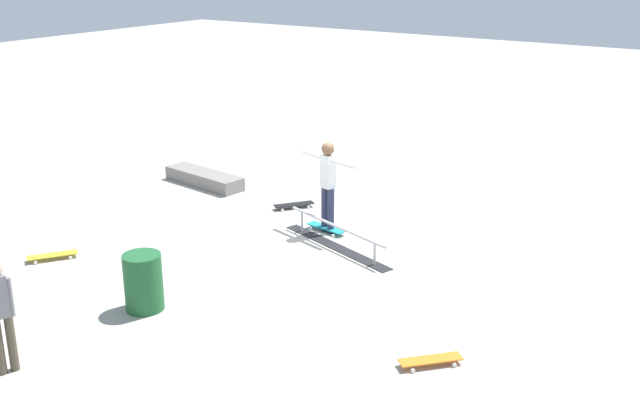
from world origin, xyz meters
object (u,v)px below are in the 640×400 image
skate_ledge (204,178)px  loose_skateboard_black (294,205)px  bystander_grey_shirt (0,310)px  grind_rail (336,238)px  skater_main (328,181)px  skateboard_main (326,228)px  trash_bin (143,282)px  loose_skateboard_yellow (52,255)px  loose_skateboard_orange (431,360)px

skate_ledge → loose_skateboard_black: (-2.51, 0.17, -0.07)m
bystander_grey_shirt → grind_rail: bearing=-173.1°
skater_main → loose_skateboard_black: bearing=165.2°
grind_rail → skateboard_main: size_ratio=3.11×
skater_main → trash_bin: (0.49, 4.01, -0.55)m
grind_rail → bystander_grey_shirt: bearing=96.0°
skateboard_main → trash_bin: 4.04m
bystander_grey_shirt → skater_main: bearing=-167.3°
skate_ledge → skateboard_main: bearing=166.5°
loose_skateboard_black → grind_rail: bearing=-88.9°
skate_ledge → loose_skateboard_yellow: 4.53m
grind_rail → bystander_grey_shirt: 5.74m
loose_skateboard_orange → loose_skateboard_black: same height
loose_skateboard_orange → loose_skateboard_yellow: (6.66, 0.46, 0.00)m
loose_skateboard_yellow → loose_skateboard_orange: bearing=-52.0°
loose_skateboard_black → bystander_grey_shirt: bearing=-138.7°
skater_main → bystander_grey_shirt: (0.64, 6.12, -0.13)m
skater_main → trash_bin: size_ratio=2.00×
skate_ledge → loose_skateboard_black: skate_ledge is taller
grind_rail → bystander_grey_shirt: size_ratio=1.72×
skater_main → loose_skateboard_black: size_ratio=2.18×
skate_ledge → loose_skateboard_yellow: size_ratio=2.55×
skater_main → bystander_grey_shirt: 6.16m
bystander_grey_shirt → loose_skateboard_orange: size_ratio=2.04×
loose_skateboard_orange → trash_bin: size_ratio=0.87×
bystander_grey_shirt → skate_ledge: bearing=-137.2°
grind_rail → loose_skateboard_orange: (-3.04, 2.59, -0.10)m
skateboard_main → loose_skateboard_orange: 4.76m
skate_ledge → loose_skateboard_yellow: (-0.69, 4.48, -0.07)m
skateboard_main → trash_bin: size_ratio=0.98×
grind_rail → loose_skateboard_yellow: (3.62, 3.06, -0.10)m
skate_ledge → skater_main: skater_main is taller
loose_skateboard_orange → loose_skateboard_yellow: size_ratio=0.93×
grind_rail → loose_skateboard_yellow: bearing=58.0°
loose_skateboard_orange → loose_skateboard_yellow: 6.68m
loose_skateboard_yellow → grind_rail: bearing=-15.8°
loose_skateboard_orange → loose_skateboard_yellow: same height
grind_rail → trash_bin: size_ratio=3.06×
skate_ledge → skateboard_main: 3.86m
skater_main → loose_skateboard_yellow: bearing=-116.1°
grind_rail → skater_main: 1.10m
skater_main → loose_skateboard_yellow: skater_main is taller
grind_rail → loose_skateboard_orange: 4.00m
skate_ledge → trash_bin: bearing=123.9°
skater_main → trash_bin: bearing=-82.4°
skateboard_main → loose_skateboard_black: 1.44m
bystander_grey_shirt → loose_skateboard_orange: bearing=144.1°
skateboard_main → trash_bin: bearing=-88.2°
grind_rail → skate_ledge: bearing=-0.5°
grind_rail → trash_bin: 3.62m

